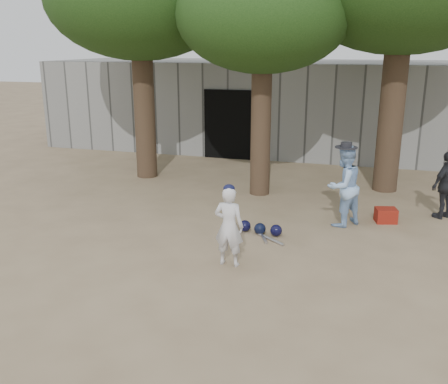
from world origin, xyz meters
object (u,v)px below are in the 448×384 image
(boy_player, at_px, (229,226))
(red_bag, at_px, (386,215))
(spectator_blue, at_px, (343,186))
(spectator_dark, at_px, (447,185))

(boy_player, relative_size, red_bag, 3.26)
(boy_player, distance_m, spectator_blue, 3.02)
(boy_player, xyz_separation_m, spectator_blue, (1.71, 2.49, 0.14))
(boy_player, bearing_deg, spectator_blue, -121.66)
(boy_player, height_order, red_bag, boy_player)
(spectator_blue, bearing_deg, red_bag, 156.61)
(red_bag, bearing_deg, spectator_dark, 28.28)
(spectator_blue, bearing_deg, spectator_dark, 158.23)
(boy_player, distance_m, red_bag, 3.93)
(spectator_blue, distance_m, spectator_dark, 2.33)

